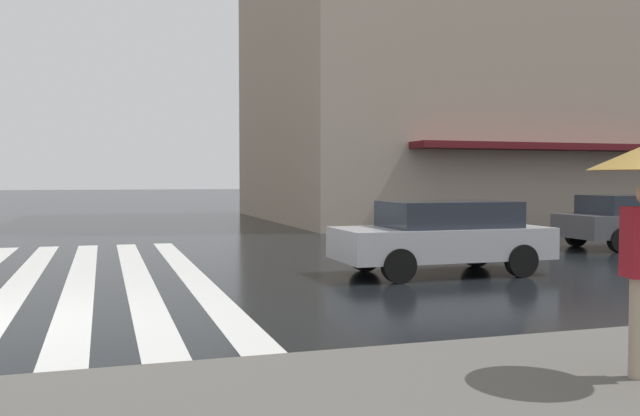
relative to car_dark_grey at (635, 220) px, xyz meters
The scene contains 3 objects.
haussmann_block_corner 17.03m from the car_dark_grey, 16.35° to the right, with size 15.47×21.45×19.01m.
car_dark_grey is the anchor object (origin of this frame).
car_silver 7.86m from the car_dark_grey, 112.45° to the left, with size 1.85×4.10×1.41m.
Camera 1 is at (-9.43, -1.39, 1.85)m, focal length 38.69 mm.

